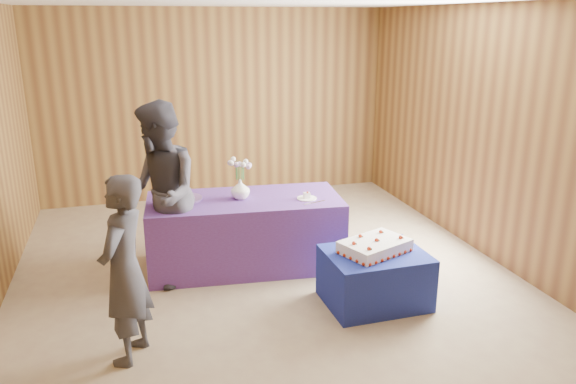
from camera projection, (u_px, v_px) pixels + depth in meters
name	position (u px, v px, depth m)	size (l,w,h in m)	color
ground	(268.00, 280.00, 5.70)	(6.00, 6.00, 0.00)	tan
room_shell	(266.00, 102.00, 5.17)	(5.04, 6.04, 2.72)	brown
cake_table	(375.00, 278.00, 5.17)	(0.90, 0.70, 0.50)	#1B2398
serving_table	(245.00, 232.00, 5.93)	(2.00, 0.90, 0.75)	#5A3696
sheet_cake	(375.00, 246.00, 5.10)	(0.73, 0.62, 0.15)	white
vase	(240.00, 189.00, 5.79)	(0.20, 0.20, 0.20)	white
flower_spray	(240.00, 164.00, 5.71)	(0.25, 0.25, 0.19)	#2B6B2E
platter	(183.00, 199.00, 5.78)	(0.39, 0.39, 0.02)	#67468D
plate	(307.00, 198.00, 5.81)	(0.20, 0.20, 0.01)	white
cake_slice	(307.00, 195.00, 5.80)	(0.07, 0.06, 0.08)	white
knife	(315.00, 203.00, 5.69)	(0.26, 0.02, 0.00)	silver
guest_left	(124.00, 270.00, 4.18)	(0.54, 0.35, 1.48)	#35353F
guest_right	(160.00, 195.00, 5.40)	(0.88, 0.69, 1.81)	#35333E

